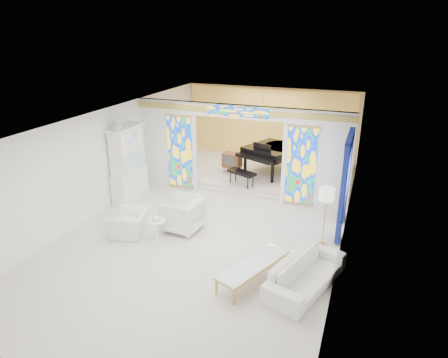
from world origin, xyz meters
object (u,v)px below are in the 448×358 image
at_px(sofa, 306,273).
at_px(tv_console, 232,160).
at_px(china_cabinet, 128,164).
at_px(armchair_left, 130,223).
at_px(coffee_table, 253,265).
at_px(armchair_right, 182,214).
at_px(grand_piano, 278,151).

relative_size(sofa, tv_console, 3.01).
xyz_separation_m(sofa, tv_console, (-3.70, 5.71, 0.34)).
height_order(china_cabinet, armchair_left, china_cabinet).
xyz_separation_m(coffee_table, tv_console, (-2.59, 5.90, 0.27)).
xyz_separation_m(armchair_left, armchair_right, (1.19, 0.72, 0.14)).
bearing_deg(coffee_table, tv_console, 113.67).
height_order(sofa, coffee_table, sofa).
relative_size(grand_piano, tv_console, 4.29).
xyz_separation_m(armchair_right, coffee_table, (2.50, -1.59, -0.06)).
relative_size(armchair_right, grand_piano, 0.32).
bearing_deg(sofa, armchair_left, 99.45).
bearing_deg(china_cabinet, sofa, -24.38).
bearing_deg(china_cabinet, tv_console, 49.83).
xyz_separation_m(china_cabinet, tv_console, (2.46, 2.92, -0.50)).
relative_size(china_cabinet, armchair_right, 2.69).
distance_m(china_cabinet, sofa, 6.82).
distance_m(armchair_right, grand_piano, 5.11).
height_order(armchair_left, tv_console, tv_console).
height_order(coffee_table, grand_piano, grand_piano).
xyz_separation_m(armchair_right, grand_piano, (1.46, 4.86, 0.55)).
height_order(china_cabinet, coffee_table, china_cabinet).
bearing_deg(armchair_right, coffee_table, 61.82).
height_order(coffee_table, tv_console, tv_console).
bearing_deg(armchair_left, grand_piano, 138.39).
xyz_separation_m(china_cabinet, grand_piano, (4.02, 3.47, -0.15)).
bearing_deg(armchair_left, tv_console, 151.48).
height_order(china_cabinet, armchair_right, china_cabinet).
xyz_separation_m(sofa, coffee_table, (-1.12, -0.19, 0.07)).
relative_size(china_cabinet, grand_piano, 0.85).
bearing_deg(grand_piano, armchair_right, -83.43).
bearing_deg(china_cabinet, coffee_table, -30.57).
height_order(armchair_right, coffee_table, armchair_right).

